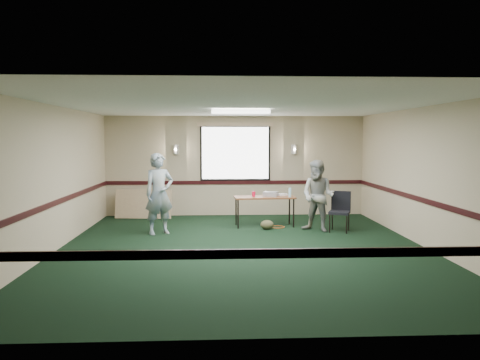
{
  "coord_description": "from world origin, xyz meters",
  "views": [
    {
      "loc": [
        -0.48,
        -8.69,
        2.08
      ],
      "look_at": [
        0.0,
        1.3,
        1.2
      ],
      "focal_mm": 35.0,
      "sensor_mm": 36.0,
      "label": 1
    }
  ],
  "objects_px": {
    "folding_table": "(264,199)",
    "person_right": "(318,196)",
    "projector": "(271,194)",
    "person_left": "(159,194)",
    "conference_chair": "(340,208)"
  },
  "relations": [
    {
      "from": "projector",
      "to": "person_left",
      "type": "xyz_separation_m",
      "value": [
        -2.54,
        -0.84,
        0.12
      ]
    },
    {
      "from": "projector",
      "to": "person_right",
      "type": "bearing_deg",
      "value": -14.9
    },
    {
      "from": "person_left",
      "to": "folding_table",
      "type": "bearing_deg",
      "value": -10.11
    },
    {
      "from": "folding_table",
      "to": "conference_chair",
      "type": "bearing_deg",
      "value": -25.31
    },
    {
      "from": "folding_table",
      "to": "projector",
      "type": "relative_size",
      "value": 4.52
    },
    {
      "from": "person_left",
      "to": "person_right",
      "type": "xyz_separation_m",
      "value": [
        3.53,
        0.13,
        -0.08
      ]
    },
    {
      "from": "folding_table",
      "to": "conference_chair",
      "type": "relative_size",
      "value": 1.63
    },
    {
      "from": "folding_table",
      "to": "person_left",
      "type": "xyz_separation_m",
      "value": [
        -2.39,
        -0.79,
        0.22
      ]
    },
    {
      "from": "folding_table",
      "to": "projector",
      "type": "xyz_separation_m",
      "value": [
        0.15,
        0.04,
        0.11
      ]
    },
    {
      "from": "projector",
      "to": "conference_chair",
      "type": "height_order",
      "value": "conference_chair"
    },
    {
      "from": "conference_chair",
      "to": "person_left",
      "type": "height_order",
      "value": "person_left"
    },
    {
      "from": "person_left",
      "to": "person_right",
      "type": "distance_m",
      "value": 3.54
    },
    {
      "from": "folding_table",
      "to": "projector",
      "type": "height_order",
      "value": "projector"
    },
    {
      "from": "projector",
      "to": "person_left",
      "type": "height_order",
      "value": "person_left"
    },
    {
      "from": "folding_table",
      "to": "person_right",
      "type": "height_order",
      "value": "person_right"
    }
  ]
}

